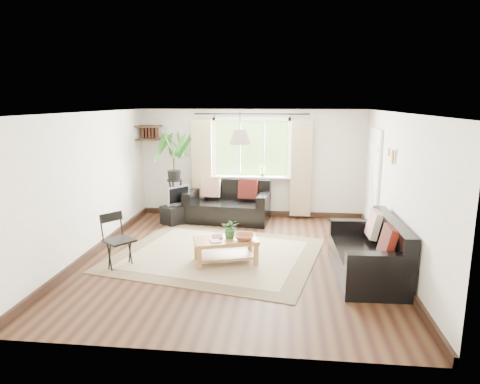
# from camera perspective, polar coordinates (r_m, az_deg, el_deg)

# --- Properties ---
(floor) EXTENTS (5.50, 5.50, 0.00)m
(floor) POSITION_cam_1_polar(r_m,az_deg,el_deg) (7.22, -0.35, -8.84)
(floor) COLOR black
(floor) RESTS_ON ground
(ceiling) EXTENTS (5.50, 5.50, 0.00)m
(ceiling) POSITION_cam_1_polar(r_m,az_deg,el_deg) (6.75, -0.38, 10.56)
(ceiling) COLOR white
(ceiling) RESTS_ON floor
(wall_back) EXTENTS (5.00, 0.02, 2.40)m
(wall_back) POSITION_cam_1_polar(r_m,az_deg,el_deg) (9.58, 1.53, 3.80)
(wall_back) COLOR beige
(wall_back) RESTS_ON floor
(wall_front) EXTENTS (5.00, 0.02, 2.40)m
(wall_front) POSITION_cam_1_polar(r_m,az_deg,el_deg) (4.25, -4.65, -6.86)
(wall_front) COLOR beige
(wall_front) RESTS_ON floor
(wall_left) EXTENTS (0.02, 5.50, 2.40)m
(wall_left) POSITION_cam_1_polar(r_m,az_deg,el_deg) (7.58, -19.48, 0.91)
(wall_left) COLOR beige
(wall_left) RESTS_ON floor
(wall_right) EXTENTS (0.02, 5.50, 2.40)m
(wall_right) POSITION_cam_1_polar(r_m,az_deg,el_deg) (7.05, 20.25, 0.05)
(wall_right) COLOR beige
(wall_right) RESTS_ON floor
(rug) EXTENTS (3.82, 3.46, 0.02)m
(rug) POSITION_cam_1_polar(r_m,az_deg,el_deg) (7.39, -3.12, -8.27)
(rug) COLOR beige
(rug) RESTS_ON floor
(window) EXTENTS (2.50, 0.16, 2.16)m
(window) POSITION_cam_1_polar(r_m,az_deg,el_deg) (9.50, 1.52, 5.86)
(window) COLOR white
(window) RESTS_ON wall_back
(door) EXTENTS (0.06, 0.96, 2.06)m
(door) POSITION_cam_1_polar(r_m,az_deg,el_deg) (8.71, 17.34, 1.09)
(door) COLOR silver
(door) RESTS_ON wall_right
(corner_shelf) EXTENTS (0.50, 0.50, 0.34)m
(corner_shelf) POSITION_cam_1_polar(r_m,az_deg,el_deg) (9.71, -12.05, 7.75)
(corner_shelf) COLOR black
(corner_shelf) RESTS_ON wall_back
(pendant_lamp) EXTENTS (0.36, 0.36, 0.54)m
(pendant_lamp) POSITION_cam_1_polar(r_m,az_deg,el_deg) (7.16, -0.00, 7.85)
(pendant_lamp) COLOR beige
(pendant_lamp) RESTS_ON ceiling
(wall_sconce) EXTENTS (0.12, 0.12, 0.28)m
(wall_sconce) POSITION_cam_1_polar(r_m,az_deg,el_deg) (7.24, 19.47, 4.74)
(wall_sconce) COLOR beige
(wall_sconce) RESTS_ON wall_right
(sofa_back) EXTENTS (1.87, 1.07, 0.84)m
(sofa_back) POSITION_cam_1_polar(r_m,az_deg,el_deg) (9.29, -1.70, -1.37)
(sofa_back) COLOR black
(sofa_back) RESTS_ON floor
(sofa_right) EXTENTS (1.81, 0.95, 0.84)m
(sofa_right) POSITION_cam_1_polar(r_m,az_deg,el_deg) (6.66, 16.57, -7.37)
(sofa_right) COLOR black
(sofa_right) RESTS_ON floor
(coffee_table) EXTENTS (1.12, 0.82, 0.41)m
(coffee_table) POSITION_cam_1_polar(r_m,az_deg,el_deg) (6.96, -1.93, -7.85)
(coffee_table) COLOR brown
(coffee_table) RESTS_ON floor
(table_plant) EXTENTS (0.29, 0.26, 0.32)m
(table_plant) POSITION_cam_1_polar(r_m,az_deg,el_deg) (6.91, -1.26, -4.84)
(table_plant) COLOR #275B24
(table_plant) RESTS_ON coffee_table
(bowl) EXTENTS (0.35, 0.35, 0.08)m
(bowl) POSITION_cam_1_polar(r_m,az_deg,el_deg) (6.85, 0.60, -6.00)
(bowl) COLOR #9A5735
(bowl) RESTS_ON coffee_table
(book_a) EXTENTS (0.22, 0.26, 0.02)m
(book_a) POSITION_cam_1_polar(r_m,az_deg,el_deg) (6.77, -3.95, -6.54)
(book_a) COLOR silver
(book_a) RESTS_ON coffee_table
(book_b) EXTENTS (0.21, 0.25, 0.02)m
(book_b) POSITION_cam_1_polar(r_m,az_deg,el_deg) (6.97, -3.72, -5.98)
(book_b) COLOR brown
(book_b) RESTS_ON coffee_table
(tv_stand) EXTENTS (0.77, 0.83, 0.39)m
(tv_stand) POSITION_cam_1_polar(r_m,az_deg,el_deg) (9.32, -8.14, -2.87)
(tv_stand) COLOR black
(tv_stand) RESTS_ON floor
(tv) EXTENTS (0.49, 0.56, 0.43)m
(tv) POSITION_cam_1_polar(r_m,az_deg,el_deg) (9.22, -8.21, -0.40)
(tv) COLOR #A5A5AA
(tv) RESTS_ON tv_stand
(palm_stand) EXTENTS (0.92, 0.92, 1.92)m
(palm_stand) POSITION_cam_1_polar(r_m,az_deg,el_deg) (9.46, -8.76, 2.08)
(palm_stand) COLOR black
(palm_stand) RESTS_ON floor
(folding_chair) EXTENTS (0.62, 0.62, 0.85)m
(folding_chair) POSITION_cam_1_polar(r_m,az_deg,el_deg) (6.97, -15.80, -6.37)
(folding_chair) COLOR black
(folding_chair) RESTS_ON floor
(sill_plant) EXTENTS (0.14, 0.10, 0.27)m
(sill_plant) POSITION_cam_1_polar(r_m,az_deg,el_deg) (9.47, 2.98, 2.86)
(sill_plant) COLOR #2D6023
(sill_plant) RESTS_ON window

